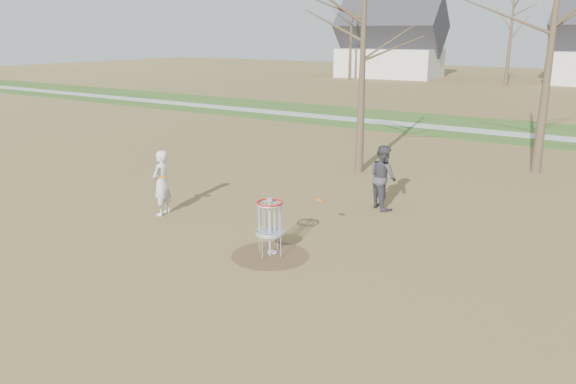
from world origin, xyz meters
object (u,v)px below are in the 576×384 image
object	(u,v)px
player_standing	(162,183)
disc_golf_basket	(270,218)
disc_grounded	(272,252)
player_throwing	(383,177)

from	to	relation	value
player_standing	disc_golf_basket	bearing A→B (deg)	67.51
disc_grounded	disc_golf_basket	bearing A→B (deg)	-70.84
player_throwing	player_standing	bearing A→B (deg)	73.55
player_throwing	disc_golf_basket	distance (m)	4.85
player_standing	player_throwing	xyz separation A→B (m)	(4.91, 3.98, 0.02)
player_throwing	disc_grounded	world-z (taller)	player_throwing
player_standing	disc_golf_basket	xyz separation A→B (m)	(4.31, -0.84, -0.01)
disc_grounded	player_standing	bearing A→B (deg)	171.04
disc_golf_basket	disc_grounded	bearing A→B (deg)	109.16
player_standing	player_throwing	bearing A→B (deg)	117.51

